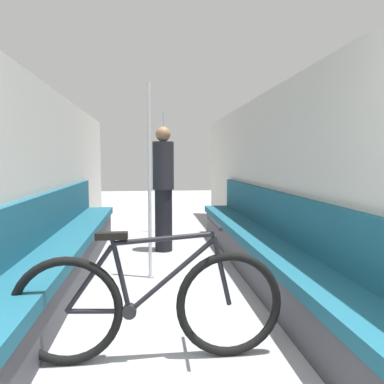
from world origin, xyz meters
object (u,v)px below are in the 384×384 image
bench_seat_row_left (58,258)px  grab_pole_near (150,184)px  bicycle (150,305)px  bench_seat_row_right (267,252)px  grab_pole_far (164,175)px  passenger_standing (163,187)px

bench_seat_row_left → grab_pole_near: size_ratio=2.64×
bicycle → grab_pole_near: (0.00, 1.73, 0.66)m
bench_seat_row_left → bench_seat_row_right: bearing=0.0°
bench_seat_row_left → grab_pole_far: grab_pole_far is taller
bench_seat_row_right → bicycle: bearing=-130.2°
grab_pole_far → passenger_standing: size_ratio=1.21×
bicycle → passenger_standing: passenger_standing is taller
bench_seat_row_left → grab_pole_far: 3.15m
bench_seat_row_left → passenger_standing: passenger_standing is taller
bench_seat_row_left → bicycle: bearing=-58.0°
bicycle → grab_pole_far: size_ratio=0.82×
bench_seat_row_right → bicycle: bench_seat_row_right is taller
grab_pole_far → passenger_standing: grab_pole_far is taller
bench_seat_row_left → passenger_standing: (1.11, 1.47, 0.60)m
bicycle → grab_pole_near: size_ratio=0.82×
grab_pole_far → bench_seat_row_right: bearing=-70.7°
bench_seat_row_right → passenger_standing: bearing=125.7°
bench_seat_row_left → grab_pole_near: (0.92, 0.26, 0.72)m
grab_pole_near → passenger_standing: size_ratio=1.21×
bench_seat_row_right → bench_seat_row_left: bearing=180.0°
bicycle → passenger_standing: 3.00m
bench_seat_row_left → grab_pole_near: grab_pole_near is taller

